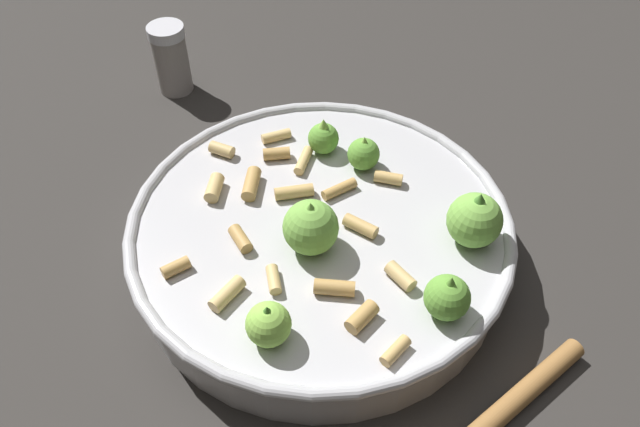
% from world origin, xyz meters
% --- Properties ---
extents(ground_plane, '(2.40, 2.40, 0.00)m').
position_xyz_m(ground_plane, '(0.00, 0.00, 0.00)').
color(ground_plane, '#2D2B28').
extents(cooking_pan, '(0.33, 0.33, 0.10)m').
position_xyz_m(cooking_pan, '(0.00, -0.00, 0.03)').
color(cooking_pan, '#B7B7BC').
rests_on(cooking_pan, ground).
extents(pepper_shaker, '(0.04, 0.04, 0.08)m').
position_xyz_m(pepper_shaker, '(-0.18, 0.25, 0.04)').
color(pepper_shaker, gray).
rests_on(pepper_shaker, ground).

